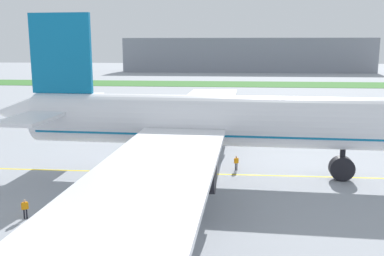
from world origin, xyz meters
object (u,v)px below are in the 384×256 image
Objects in this scene: service_truck_fuel_bowser at (286,119)px; ground_crew_wingwalker_port at (236,162)px; airliner_foreground at (200,122)px; ground_crew_marshaller_front at (25,207)px; service_truck_baggage_loader at (98,99)px.

ground_crew_wingwalker_port is at bearing -108.48° from service_truck_fuel_bowser.
airliner_foreground is 20.10m from ground_crew_marshaller_front.
ground_crew_wingwalker_port is 60.77m from service_truck_baggage_loader.
ground_crew_marshaller_front is 0.30× the size of service_truck_baggage_loader.
service_truck_fuel_bowser is (26.94, 43.03, 0.47)m from ground_crew_marshaller_front.
airliner_foreground reaches higher than service_truck_fuel_bowser.
service_truck_baggage_loader is at bearing 117.74° from airliner_foreground.
ground_crew_marshaller_front is at bearing -134.90° from airliner_foreground.
service_truck_fuel_bowser is (13.21, 29.24, -4.55)m from airliner_foreground.
airliner_foreground is at bearing 45.10° from ground_crew_marshaller_front.
service_truck_fuel_bowser is at bearing 71.52° from ground_crew_wingwalker_port.
ground_crew_wingwalker_port reaches higher than ground_crew_marshaller_front.
service_truck_fuel_bowser is (9.10, 27.22, 0.46)m from ground_crew_wingwalker_port.
service_truck_fuel_bowser is at bearing 65.69° from airliner_foreground.
service_truck_baggage_loader is 47.95m from service_truck_fuel_bowser.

